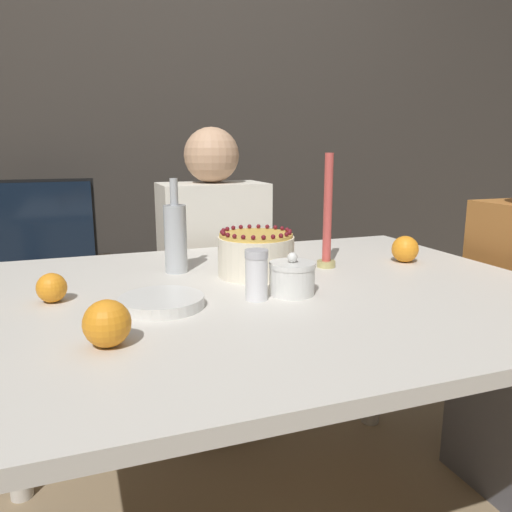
{
  "coord_description": "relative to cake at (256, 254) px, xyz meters",
  "views": [
    {
      "loc": [
        -0.43,
        -1.09,
        1.1
      ],
      "look_at": [
        0.02,
        0.14,
        0.82
      ],
      "focal_mm": 35.0,
      "sensor_mm": 36.0,
      "label": 1
    }
  ],
  "objects": [
    {
      "name": "wall_behind",
      "position": [
        -0.02,
        1.26,
        0.48
      ],
      "size": [
        8.0,
        0.05,
        2.6
      ],
      "color": "#38332D",
      "rests_on": "ground_plane"
    },
    {
      "name": "dining_table",
      "position": [
        -0.02,
        -0.14,
        -0.16
      ],
      "size": [
        1.43,
        1.11,
        0.77
      ],
      "color": "beige",
      "rests_on": "ground_plane"
    },
    {
      "name": "cake",
      "position": [
        0.0,
        0.0,
        0.0
      ],
      "size": [
        0.21,
        0.21,
        0.13
      ],
      "color": "#EFE5CC",
      "rests_on": "dining_table"
    },
    {
      "name": "sugar_bowl",
      "position": [
        0.02,
        -0.2,
        -0.02
      ],
      "size": [
        0.11,
        0.11,
        0.1
      ],
      "color": "silver",
      "rests_on": "dining_table"
    },
    {
      "name": "sugar_shaker",
      "position": [
        -0.08,
        -0.21,
        0.0
      ],
      "size": [
        0.05,
        0.05,
        0.12
      ],
      "color": "white",
      "rests_on": "dining_table"
    },
    {
      "name": "plate_stack",
      "position": [
        -0.29,
        -0.19,
        -0.05
      ],
      "size": [
        0.18,
        0.18,
        0.02
      ],
      "color": "silver",
      "rests_on": "dining_table"
    },
    {
      "name": "candle",
      "position": [
        0.22,
        0.02,
        0.08
      ],
      "size": [
        0.05,
        0.05,
        0.32
      ],
      "color": "tan",
      "rests_on": "dining_table"
    },
    {
      "name": "bottle",
      "position": [
        -0.2,
        0.11,
        0.04
      ],
      "size": [
        0.06,
        0.06,
        0.26
      ],
      "color": "#B2B7BC",
      "rests_on": "dining_table"
    },
    {
      "name": "orange_fruit_0",
      "position": [
        -0.41,
        -0.38,
        -0.02
      ],
      "size": [
        0.08,
        0.08,
        0.08
      ],
      "color": "orange",
      "rests_on": "dining_table"
    },
    {
      "name": "orange_fruit_1",
      "position": [
        0.48,
        -0.01,
        -0.02
      ],
      "size": [
        0.08,
        0.08,
        0.08
      ],
      "color": "orange",
      "rests_on": "dining_table"
    },
    {
      "name": "orange_fruit_2",
      "position": [
        -0.51,
        -0.07,
        -0.02
      ],
      "size": [
        0.07,
        0.07,
        0.07
      ],
      "color": "orange",
      "rests_on": "dining_table"
    },
    {
      "name": "person_man_blue_shirt",
      "position": [
        0.05,
        0.61,
        -0.31
      ],
      "size": [
        0.4,
        0.34,
        1.18
      ],
      "rotation": [
        0.0,
        0.0,
        3.14
      ],
      "color": "#473D33",
      "rests_on": "ground_plane"
    },
    {
      "name": "side_cabinet",
      "position": [
        -0.62,
        0.95,
        -0.52
      ],
      "size": [
        0.63,
        0.54,
        0.61
      ],
      "color": "brown",
      "rests_on": "ground_plane"
    },
    {
      "name": "tv_monitor",
      "position": [
        -0.62,
        0.95,
        -0.02
      ],
      "size": [
        0.5,
        0.1,
        0.37
      ],
      "color": "black",
      "rests_on": "side_cabinet"
    }
  ]
}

